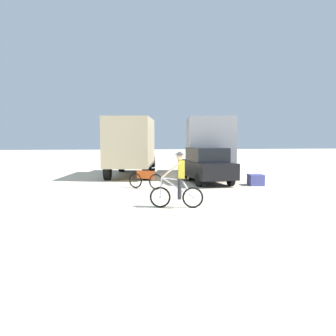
{
  "coord_description": "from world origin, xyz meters",
  "views": [
    {
      "loc": [
        -1.94,
        -10.36,
        2.27
      ],
      "look_at": [
        0.02,
        3.95,
        1.1
      ],
      "focal_mm": 40.74,
      "sensor_mm": 36.0,
      "label": 1
    }
  ],
  "objects": [
    {
      "name": "ground_plane",
      "position": [
        0.0,
        0.0,
        0.0
      ],
      "size": [
        120.0,
        120.0,
        0.0
      ],
      "primitive_type": "plane",
      "color": "beige"
    },
    {
      "name": "supply_crate",
      "position": [
        4.61,
        6.84,
        0.26
      ],
      "size": [
        0.74,
        0.88,
        0.51
      ],
      "primitive_type": "cube",
      "rotation": [
        0.0,
        0.0,
        3.04
      ],
      "color": "#4C5199",
      "rests_on": "ground"
    },
    {
      "name": "box_truck_tan_camper",
      "position": [
        -1.02,
        12.07,
        1.87
      ],
      "size": [
        3.4,
        7.04,
        3.35
      ],
      "color": "#CCB78E",
      "rests_on": "ground"
    },
    {
      "name": "cyclist_orange_shirt",
      "position": [
        0.03,
        1.6,
        0.85
      ],
      "size": [
        1.71,
        0.56,
        1.82
      ],
      "color": "black",
      "rests_on": "ground"
    },
    {
      "name": "bicycle_spare",
      "position": [
        -0.66,
        6.31,
        0.4
      ],
      "size": [
        1.44,
        1.06,
        0.97
      ],
      "color": "black",
      "rests_on": "ground"
    },
    {
      "name": "sedan_parked",
      "position": [
        2.48,
        7.99,
        0.88
      ],
      "size": [
        2.17,
        4.36,
        1.76
      ],
      "color": "black",
      "rests_on": "ground"
    },
    {
      "name": "box_truck_grey_hauler",
      "position": [
        3.4,
        11.5,
        1.87
      ],
      "size": [
        3.31,
        7.02,
        3.35
      ],
      "color": "#9E9EA3",
      "rests_on": "ground"
    }
  ]
}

